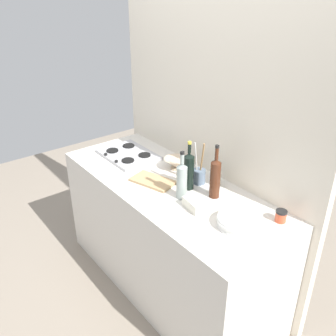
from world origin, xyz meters
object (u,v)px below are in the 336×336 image
(wine_bottle_mid_left, at_px, (215,177))
(wine_bottle_mid_right, at_px, (189,170))
(plate_stack, at_px, (239,221))
(condiment_jar_rear, at_px, (281,216))
(stovetop_hob, at_px, (128,155))
(butter_dish, at_px, (194,204))
(wine_bottle_leftmost, at_px, (182,180))
(cutting_board, at_px, (153,181))
(condiment_jar_front, at_px, (217,178))
(mixing_bowl, at_px, (176,163))
(utensil_crock, at_px, (199,175))

(wine_bottle_mid_left, bearing_deg, wine_bottle_mid_right, -161.85)
(plate_stack, height_order, condiment_jar_rear, condiment_jar_rear)
(stovetop_hob, xyz_separation_m, butter_dish, (0.88, -0.09, 0.02))
(wine_bottle_leftmost, distance_m, condiment_jar_rear, 0.63)
(wine_bottle_leftmost, xyz_separation_m, cutting_board, (-0.27, -0.03, -0.12))
(wine_bottle_mid_left, bearing_deg, condiment_jar_front, 128.09)
(stovetop_hob, bearing_deg, condiment_jar_rear, 9.43)
(mixing_bowl, bearing_deg, utensil_crock, -2.78)
(wine_bottle_leftmost, height_order, wine_bottle_mid_left, wine_bottle_mid_left)
(plate_stack, height_order, cutting_board, plate_stack)
(cutting_board, bearing_deg, utensil_crock, 49.92)
(stovetop_hob, height_order, condiment_jar_front, condiment_jar_front)
(butter_dish, bearing_deg, cutting_board, -179.16)
(wine_bottle_leftmost, bearing_deg, condiment_jar_rear, 26.94)
(butter_dish, height_order, condiment_jar_front, condiment_jar_front)
(wine_bottle_leftmost, height_order, condiment_jar_rear, wine_bottle_leftmost)
(stovetop_hob, xyz_separation_m, condiment_jar_rear, (1.29, 0.21, 0.02))
(wine_bottle_mid_right, relative_size, cutting_board, 1.13)
(wine_bottle_leftmost, height_order, mixing_bowl, wine_bottle_leftmost)
(butter_dish, height_order, condiment_jar_rear, condiment_jar_rear)
(stovetop_hob, distance_m, butter_dish, 0.89)
(stovetop_hob, relative_size, plate_stack, 1.83)
(condiment_jar_rear, bearing_deg, plate_stack, -118.91)
(butter_dish, xyz_separation_m, condiment_jar_front, (-0.12, 0.32, 0.02))
(wine_bottle_leftmost, relative_size, wine_bottle_mid_left, 0.90)
(stovetop_hob, relative_size, condiment_jar_rear, 6.32)
(plate_stack, bearing_deg, mixing_bowl, 167.65)
(wine_bottle_mid_left, height_order, condiment_jar_rear, wine_bottle_mid_left)
(wine_bottle_mid_right, xyz_separation_m, mixing_bowl, (-0.27, 0.12, -0.09))
(mixing_bowl, bearing_deg, condiment_jar_front, 10.43)
(butter_dish, bearing_deg, plate_stack, 16.27)
(condiment_jar_front, bearing_deg, wine_bottle_mid_right, -116.06)
(mixing_bowl, relative_size, condiment_jar_front, 1.73)
(wine_bottle_mid_left, xyz_separation_m, condiment_jar_front, (-0.09, 0.12, -0.09))
(wine_bottle_leftmost, xyz_separation_m, mixing_bowl, (-0.33, 0.23, -0.08))
(mixing_bowl, distance_m, utensil_crock, 0.26)
(condiment_jar_rear, bearing_deg, wine_bottle_leftmost, -153.06)
(wine_bottle_leftmost, bearing_deg, plate_stack, 7.97)
(stovetop_hob, distance_m, condiment_jar_rear, 1.31)
(mixing_bowl, bearing_deg, wine_bottle_mid_right, -23.09)
(plate_stack, xyz_separation_m, condiment_jar_front, (-0.41, 0.23, 0.02))
(wine_bottle_mid_right, height_order, cutting_board, wine_bottle_mid_right)
(wine_bottle_mid_left, relative_size, condiment_jar_front, 3.46)
(condiment_jar_front, bearing_deg, mixing_bowl, -169.57)
(wine_bottle_mid_right, bearing_deg, cutting_board, -146.28)
(wine_bottle_mid_left, relative_size, mixing_bowl, 2.00)
(stovetop_hob, relative_size, wine_bottle_mid_left, 1.27)
(mixing_bowl, height_order, utensil_crock, utensil_crock)
(condiment_jar_rear, bearing_deg, condiment_jar_front, 178.67)
(stovetop_hob, distance_m, wine_bottle_leftmost, 0.75)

